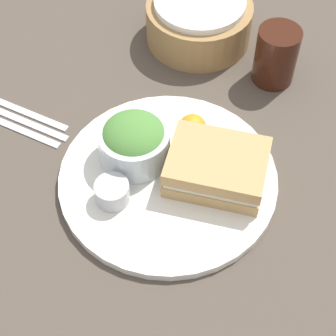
% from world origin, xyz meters
% --- Properties ---
extents(ground_plane, '(4.00, 4.00, 0.00)m').
position_xyz_m(ground_plane, '(0.00, 0.00, 0.00)').
color(ground_plane, '#4C4238').
extents(plate, '(0.33, 0.33, 0.01)m').
position_xyz_m(plate, '(0.00, 0.00, 0.01)').
color(plate, white).
rests_on(plate, ground_plane).
extents(sandwich, '(0.15, 0.12, 0.05)m').
position_xyz_m(sandwich, '(0.07, 0.01, 0.04)').
color(sandwich, tan).
rests_on(sandwich, plate).
extents(salad_bowl, '(0.11, 0.11, 0.08)m').
position_xyz_m(salad_bowl, '(-0.06, 0.03, 0.05)').
color(salad_bowl, silver).
rests_on(salad_bowl, plate).
extents(dressing_cup, '(0.05, 0.05, 0.03)m').
position_xyz_m(dressing_cup, '(-0.07, -0.05, 0.03)').
color(dressing_cup, '#B7B7BC').
rests_on(dressing_cup, plate).
extents(orange_wedge, '(0.04, 0.04, 0.04)m').
position_xyz_m(orange_wedge, '(0.02, 0.08, 0.04)').
color(orange_wedge, orange).
rests_on(orange_wedge, plate).
extents(drink_glass, '(0.07, 0.07, 0.10)m').
position_xyz_m(drink_glass, '(0.14, 0.25, 0.05)').
color(drink_glass, '#38190F').
rests_on(drink_glass, ground_plane).
extents(bread_basket, '(0.19, 0.19, 0.09)m').
position_xyz_m(bread_basket, '(-0.00, 0.34, 0.04)').
color(bread_basket, '#997547').
rests_on(bread_basket, ground_plane).
extents(fork, '(0.16, 0.06, 0.01)m').
position_xyz_m(fork, '(-0.26, 0.06, 0.00)').
color(fork, silver).
rests_on(fork, ground_plane).
extents(knife, '(0.17, 0.06, 0.01)m').
position_xyz_m(knife, '(-0.26, 0.08, 0.00)').
color(knife, silver).
rests_on(knife, ground_plane).
extents(spoon, '(0.15, 0.05, 0.01)m').
position_xyz_m(spoon, '(-0.25, 0.10, 0.00)').
color(spoon, silver).
rests_on(spoon, ground_plane).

